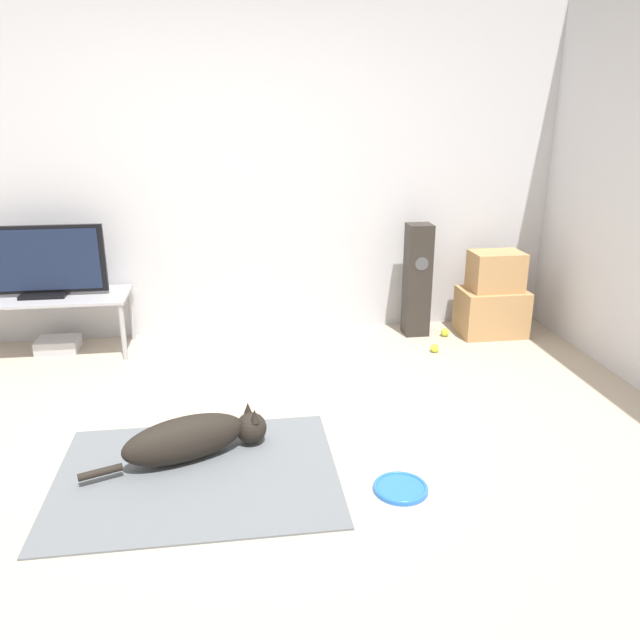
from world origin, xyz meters
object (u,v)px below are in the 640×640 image
tennis_ball_by_boxes (435,348)px  dog (194,437)px  tv_stand (46,302)px  tv (40,262)px  cardboard_box_upper (496,271)px  floor_speaker (417,280)px  cardboard_box_lower (491,312)px  game_console (58,345)px  frisbee (401,488)px  tennis_ball_near_speaker (445,332)px

tennis_ball_by_boxes → dog: bearing=-143.3°
tv_stand → tv: size_ratio=1.30×
dog → tennis_ball_by_boxes: 2.15m
tv_stand → tennis_ball_by_boxes: 2.92m
cardboard_box_upper → floor_speaker: bearing=171.3°
cardboard_box_lower → cardboard_box_upper: 0.34m
tennis_ball_by_boxes → game_console: size_ratio=0.22×
cardboard_box_lower → tv_stand: size_ratio=0.44×
frisbee → game_console: 3.00m
tennis_ball_near_speaker → dog: bearing=-139.9°
tv_stand → tennis_ball_by_boxes: size_ratio=18.05×
frisbee → tv_stand: bearing=135.2°
tennis_ball_near_speaker → tennis_ball_by_boxes: bearing=-120.5°
game_console → cardboard_box_lower: bearing=-1.5°
dog → tennis_ball_by_boxes: size_ratio=14.19×
tv → tennis_ball_near_speaker: 3.13m
floor_speaker → cardboard_box_lower: bearing=-8.8°
tennis_ball_near_speaker → game_console: (-3.02, 0.10, 0.02)m
tv → tennis_ball_by_boxes: bearing=-8.0°
cardboard_box_lower → game_console: cardboard_box_lower is taller
cardboard_box_lower → game_console: size_ratio=1.71×
tv_stand → tennis_ball_near_speaker: (3.06, -0.07, -0.37)m
frisbee → tv_stand: size_ratio=0.22×
dog → tennis_ball_near_speaker: (1.92, 1.61, -0.09)m
cardboard_box_upper → tv: tv is taller
tv_stand → tennis_ball_near_speaker: bearing=-1.4°
dog → cardboard_box_lower: cardboard_box_lower is taller
frisbee → tennis_ball_near_speaker: (0.92, 2.04, 0.02)m
cardboard_box_upper → tennis_ball_by_boxes: (-0.58, -0.34, -0.49)m
frisbee → tv_stand: (-2.14, 2.12, 0.39)m
cardboard_box_upper → floor_speaker: (-0.61, 0.09, -0.08)m
tennis_ball_by_boxes → game_console: bearing=171.4°
cardboard_box_lower → tv: 3.48m
tennis_ball_by_boxes → game_console: (-2.83, 0.43, 0.02)m
tv_stand → game_console: bearing=35.8°
floor_speaker → game_console: floor_speaker is taller
cardboard_box_lower → tv: size_ratio=0.57×
frisbee → floor_speaker: 2.30m
cardboard_box_lower → floor_speaker: floor_speaker is taller
tv_stand → tv: bearing=90.0°
tv → game_console: (0.04, 0.02, -0.65)m
dog → floor_speaker: floor_speaker is taller
tv_stand → dog: bearing=-56.0°
floor_speaker → tennis_ball_near_speaker: floor_speaker is taller
tv → game_console: 0.65m
cardboard_box_lower → game_console: (-3.40, 0.09, -0.14)m
floor_speaker → frisbee: bearing=-108.0°
game_console → tennis_ball_by_boxes: bearing=-8.6°
game_console → dog: bearing=-57.3°
cardboard_box_lower → tennis_ball_by_boxes: (-0.58, -0.34, -0.15)m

